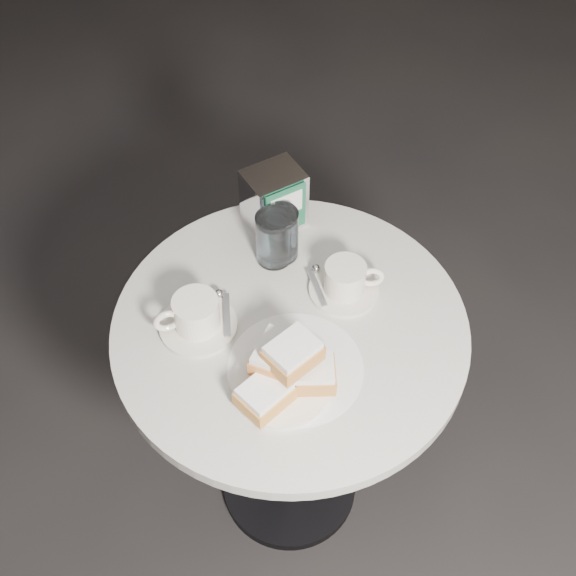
# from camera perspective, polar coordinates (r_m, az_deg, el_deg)

# --- Properties ---
(ground) EXTENTS (7.00, 7.00, 0.00)m
(ground) POSITION_cam_1_polar(r_m,az_deg,el_deg) (2.06, 0.12, -15.31)
(ground) COLOR black
(ground) RESTS_ON ground
(cafe_table) EXTENTS (0.70, 0.70, 0.74)m
(cafe_table) POSITION_cam_1_polar(r_m,az_deg,el_deg) (1.57, 0.15, -7.13)
(cafe_table) COLOR black
(cafe_table) RESTS_ON ground
(sugar_spill) EXTENTS (0.33, 0.33, 0.00)m
(sugar_spill) POSITION_cam_1_polar(r_m,az_deg,el_deg) (1.35, 0.58, -6.29)
(sugar_spill) COLOR white
(sugar_spill) RESTS_ON cafe_table
(beignet_plate) EXTENTS (0.22, 0.22, 0.12)m
(beignet_plate) POSITION_cam_1_polar(r_m,az_deg,el_deg) (1.29, -0.25, -6.76)
(beignet_plate) COLOR silver
(beignet_plate) RESTS_ON cafe_table
(coffee_cup_left) EXTENTS (0.17, 0.17, 0.08)m
(coffee_cup_left) POSITION_cam_1_polar(r_m,az_deg,el_deg) (1.39, -7.28, -2.23)
(coffee_cup_left) COLOR silver
(coffee_cup_left) RESTS_ON cafe_table
(coffee_cup_right) EXTENTS (0.16, 0.16, 0.07)m
(coffee_cup_right) POSITION_cam_1_polar(r_m,az_deg,el_deg) (1.44, 4.56, 0.56)
(coffee_cup_right) COLOR beige
(coffee_cup_right) RESTS_ON cafe_table
(water_glass_left) EXTENTS (0.08, 0.08, 0.12)m
(water_glass_left) POSITION_cam_1_polar(r_m,az_deg,el_deg) (1.48, -1.14, 3.91)
(water_glass_left) COLOR silver
(water_glass_left) RESTS_ON cafe_table
(water_glass_right) EXTENTS (0.09, 0.09, 0.12)m
(water_glass_right) POSITION_cam_1_polar(r_m,az_deg,el_deg) (1.49, -0.57, 4.24)
(water_glass_right) COLOR white
(water_glass_right) RESTS_ON cafe_table
(napkin_dispenser) EXTENTS (0.14, 0.13, 0.14)m
(napkin_dispenser) POSITION_cam_1_polar(r_m,az_deg,el_deg) (1.54, -1.09, 7.07)
(napkin_dispenser) COLOR silver
(napkin_dispenser) RESTS_ON cafe_table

